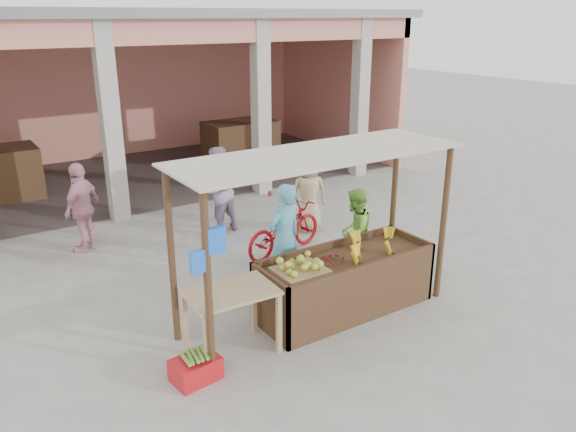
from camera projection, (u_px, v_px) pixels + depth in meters
ground at (316, 319)px, 7.96m from camera, size 60.00×60.00×0.00m
market_building at (110, 73)px, 14.08m from camera, size 14.40×6.40×4.20m
fruit_stall at (345, 285)px, 8.08m from camera, size 2.60×0.95×0.80m
stall_awning at (315, 184)px, 7.33m from camera, size 4.09×1.35×2.39m
banana_heap at (373, 245)px, 8.20m from camera, size 1.07×0.58×0.19m
melon_tray at (300, 268)px, 7.49m from camera, size 0.67×0.58×0.18m
berry_heap at (333, 258)px, 7.83m from camera, size 0.43×0.36×0.14m
side_table at (231, 301)px, 6.92m from camera, size 1.13×0.78×0.88m
papaya_pile at (231, 284)px, 6.84m from camera, size 0.67×0.38×0.19m
red_crate at (196, 369)px, 6.59m from camera, size 0.58×0.45×0.28m
plantain_bundle at (195, 356)px, 6.53m from camera, size 0.41×0.28×0.08m
produce_sacks at (275, 184)px, 13.35m from camera, size 0.70×0.43×0.53m
vendor_blue at (284, 235)px, 8.50m from camera, size 0.77×0.62×1.85m
vendor_green at (355, 230)px, 9.12m from camera, size 0.85×0.72×1.54m
motorcycle at (284, 228)px, 10.02m from camera, size 1.02×1.93×0.96m
shopper_b at (82, 204)px, 10.01m from camera, size 1.13×1.10×1.76m
shopper_c at (309, 190)px, 10.97m from camera, size 0.93×0.74×1.68m
shopper_f at (217, 187)px, 10.83m from camera, size 1.01×0.72×1.88m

